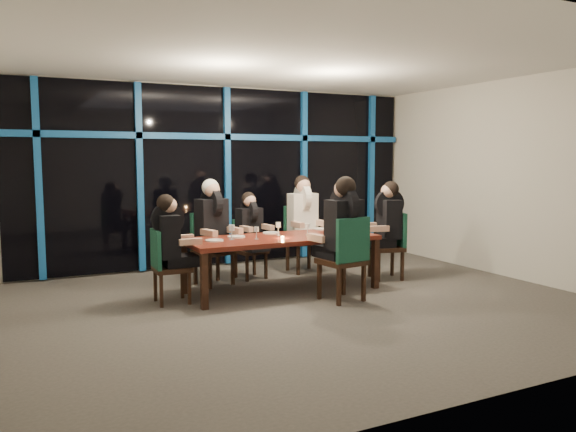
% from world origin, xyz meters
% --- Properties ---
extents(room, '(7.04, 7.00, 3.02)m').
position_xyz_m(room, '(0.00, 0.00, 2.02)').
color(room, '#57524D').
rests_on(room, ground).
extents(window_wall, '(6.86, 0.43, 2.94)m').
position_xyz_m(window_wall, '(0.01, 2.93, 1.55)').
color(window_wall, black).
rests_on(window_wall, ground).
extents(dining_table, '(2.60, 1.00, 0.75)m').
position_xyz_m(dining_table, '(0.00, 0.80, 0.68)').
color(dining_table, maroon).
rests_on(dining_table, ground).
extents(chair_far_left, '(0.58, 0.58, 1.03)m').
position_xyz_m(chair_far_left, '(-0.73, 1.65, 0.58)').
color(chair_far_left, black).
rests_on(chair_far_left, ground).
extents(chair_far_mid, '(0.47, 0.47, 0.89)m').
position_xyz_m(chair_far_mid, '(-0.08, 1.81, 0.50)').
color(chair_far_mid, black).
rests_on(chair_far_mid, ground).
extents(chair_far_right, '(0.50, 0.50, 1.05)m').
position_xyz_m(chair_far_right, '(0.88, 1.89, 0.58)').
color(chair_far_right, black).
rests_on(chair_far_right, ground).
extents(chair_end_left, '(0.44, 0.44, 0.93)m').
position_xyz_m(chair_end_left, '(-1.59, 0.84, 0.52)').
color(chair_end_left, black).
rests_on(chair_end_left, ground).
extents(chair_end_right, '(0.56, 0.56, 1.00)m').
position_xyz_m(chair_end_right, '(1.82, 0.78, 0.56)').
color(chair_end_right, black).
rests_on(chair_end_right, ground).
extents(chair_near_mid, '(0.56, 0.56, 1.08)m').
position_xyz_m(chair_near_mid, '(0.48, -0.09, 0.60)').
color(chair_near_mid, black).
rests_on(chair_near_mid, ground).
extents(diner_far_left, '(0.59, 0.70, 1.01)m').
position_xyz_m(diner_far_left, '(-0.71, 1.57, 0.99)').
color(diner_far_left, black).
rests_on(diner_far_left, ground).
extents(diner_far_mid, '(0.48, 0.58, 0.87)m').
position_xyz_m(diner_far_mid, '(-0.07, 1.73, 0.85)').
color(diner_far_mid, black).
rests_on(diner_far_mid, ground).
extents(diner_far_right, '(0.52, 0.65, 1.02)m').
position_xyz_m(diner_far_right, '(0.88, 1.80, 1.00)').
color(diner_far_right, white).
rests_on(diner_far_right, ground).
extents(diner_end_left, '(0.58, 0.47, 0.91)m').
position_xyz_m(diner_end_left, '(-1.51, 0.84, 0.89)').
color(diner_end_left, black).
rests_on(diner_end_left, ground).
extents(diner_end_right, '(0.67, 0.57, 0.98)m').
position_xyz_m(diner_end_right, '(1.74, 0.80, 0.96)').
color(diner_end_right, black).
rests_on(diner_end_right, ground).
extents(diner_near_mid, '(0.57, 0.70, 1.05)m').
position_xyz_m(diner_near_mid, '(0.47, 0.00, 1.03)').
color(diner_near_mid, black).
rests_on(diner_near_mid, ground).
extents(plate_far_left, '(0.24, 0.24, 0.01)m').
position_xyz_m(plate_far_left, '(-0.57, 1.02, 0.76)').
color(plate_far_left, white).
rests_on(plate_far_left, dining_table).
extents(plate_far_mid, '(0.24, 0.24, 0.01)m').
position_xyz_m(plate_far_mid, '(0.02, 1.18, 0.76)').
color(plate_far_mid, white).
rests_on(plate_far_mid, dining_table).
extents(plate_far_right, '(0.24, 0.24, 0.01)m').
position_xyz_m(plate_far_right, '(0.86, 1.24, 0.76)').
color(plate_far_right, white).
rests_on(plate_far_right, dining_table).
extents(plate_end_left, '(0.24, 0.24, 0.01)m').
position_xyz_m(plate_end_left, '(-0.95, 0.83, 0.76)').
color(plate_end_left, white).
rests_on(plate_end_left, dining_table).
extents(plate_end_right, '(0.24, 0.24, 0.01)m').
position_xyz_m(plate_end_right, '(1.19, 0.93, 0.76)').
color(plate_end_right, white).
rests_on(plate_end_right, dining_table).
extents(plate_near_mid, '(0.24, 0.24, 0.01)m').
position_xyz_m(plate_near_mid, '(0.39, 0.56, 0.76)').
color(plate_near_mid, white).
rests_on(plate_near_mid, dining_table).
extents(wine_bottle, '(0.08, 0.08, 0.33)m').
position_xyz_m(wine_bottle, '(0.97, 0.70, 0.88)').
color(wine_bottle, black).
rests_on(wine_bottle, dining_table).
extents(water_pitcher, '(0.12, 0.11, 0.19)m').
position_xyz_m(water_pitcher, '(0.82, 0.54, 0.85)').
color(water_pitcher, silver).
rests_on(water_pitcher, dining_table).
extents(tea_light, '(0.05, 0.05, 0.03)m').
position_xyz_m(tea_light, '(-0.06, 0.65, 0.76)').
color(tea_light, '#FEAB4C').
rests_on(tea_light, dining_table).
extents(wine_glass_a, '(0.06, 0.06, 0.16)m').
position_xyz_m(wine_glass_a, '(-0.40, 0.74, 0.87)').
color(wine_glass_a, white).
rests_on(wine_glass_a, dining_table).
extents(wine_glass_b, '(0.07, 0.07, 0.18)m').
position_xyz_m(wine_glass_b, '(0.02, 0.94, 0.88)').
color(wine_glass_b, silver).
rests_on(wine_glass_b, dining_table).
extents(wine_glass_c, '(0.06, 0.06, 0.15)m').
position_xyz_m(wine_glass_c, '(0.39, 0.79, 0.86)').
color(wine_glass_c, silver).
rests_on(wine_glass_c, dining_table).
extents(wine_glass_d, '(0.08, 0.08, 0.20)m').
position_xyz_m(wine_glass_d, '(-0.71, 0.83, 0.89)').
color(wine_glass_d, silver).
rests_on(wine_glass_d, dining_table).
extents(wine_glass_e, '(0.06, 0.06, 0.17)m').
position_xyz_m(wine_glass_e, '(0.98, 0.94, 0.87)').
color(wine_glass_e, silver).
rests_on(wine_glass_e, dining_table).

